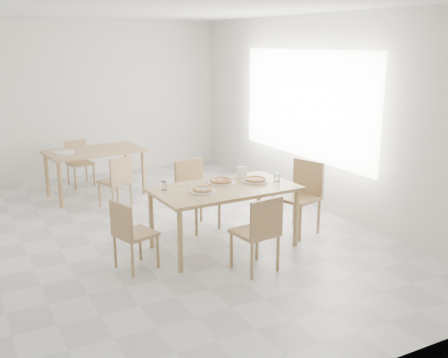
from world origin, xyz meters
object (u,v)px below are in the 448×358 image
plate_margherita (256,181)px  plate_empty (64,152)px  napkin_holder (242,173)px  plate_pepperoni (221,182)px  chair_back_s (117,179)px  chair_east (302,192)px  chair_west (130,231)px  pizza_pepperoni (221,181)px  chair_north (195,189)px  pizza_mushroom (203,189)px  chair_south (260,229)px  second_table (94,155)px  main_table (224,193)px  plate_mushroom (203,191)px  tumbler_b (277,177)px  chair_back_n (78,159)px  pizza_margherita (256,179)px  tumbler_a (163,186)px

plate_margherita → plate_empty: same height
napkin_holder → plate_margherita: bearing=-74.5°
plate_pepperoni → chair_back_s: 2.07m
chair_east → plate_pepperoni: 1.12m
chair_west → napkin_holder: size_ratio=5.32×
chair_east → pizza_pepperoni: chair_east is taller
chair_north → pizza_mushroom: (-0.31, -0.89, 0.26)m
plate_empty → pizza_mushroom: bearing=-72.3°
chair_south → chair_east: 1.40m
chair_south → plate_margherita: chair_south is taller
pizza_mushroom → second_table: pizza_mushroom is taller
main_table → pizza_pepperoni: (0.05, 0.17, 0.10)m
plate_pepperoni → pizza_pepperoni: bearing=90.0°
main_table → plate_mushroom: size_ratio=5.71×
chair_south → tumbler_b: bearing=-141.1°
plate_margherita → chair_back_n: chair_back_n is taller
plate_pepperoni → second_table: plate_pepperoni is taller
plate_mushroom → pizza_mushroom: size_ratio=1.09×
pizza_margherita → plate_pepperoni: bearing=160.4°
chair_east → tumbler_a: size_ratio=9.32×
pizza_mushroom → chair_back_n: (-0.56, 3.76, -0.33)m
plate_mushroom → plate_pepperoni: size_ratio=0.89×
main_table → chair_east: (1.14, 0.00, -0.14)m
pizza_margherita → chair_east: bearing=-2.4°
pizza_pepperoni → chair_back_n: 3.65m
pizza_pepperoni → tumbler_b: tumbler_b is taller
tumbler_a → napkin_holder: bearing=2.4°
chair_north → chair_east: bearing=-48.5°
plate_pepperoni → tumbler_b: tumbler_b is taller
chair_north → chair_back_s: bearing=104.3°
chair_south → tumbler_a: tumbler_a is taller
napkin_holder → chair_east: bearing=-17.5°
chair_back_s → chair_north: bearing=97.2°
pizza_mushroom → second_table: size_ratio=0.18×
chair_south → plate_margherita: 0.99m
plate_mushroom → tumbler_a: (-0.36, 0.30, 0.04)m
plate_margherita → chair_back_n: bearing=110.0°
napkin_holder → tumbler_b: bearing=-45.4°
chair_south → napkin_holder: 1.20m
plate_margherita → plate_mushroom: size_ratio=1.08×
plate_pepperoni → plate_mushroom: bearing=-146.4°
chair_south → chair_back_s: bearing=-84.8°
chair_north → chair_back_s: 1.44m
pizza_pepperoni → chair_back_n: bearing=104.8°
plate_pepperoni → plate_empty: bearing=115.8°
plate_margherita → second_table: plate_margherita is taller
chair_back_s → plate_empty: size_ratio=2.60×
plate_mushroom → plate_pepperoni: (0.37, 0.24, 0.00)m
pizza_margherita → second_table: 3.14m
chair_north → chair_west: 1.51m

